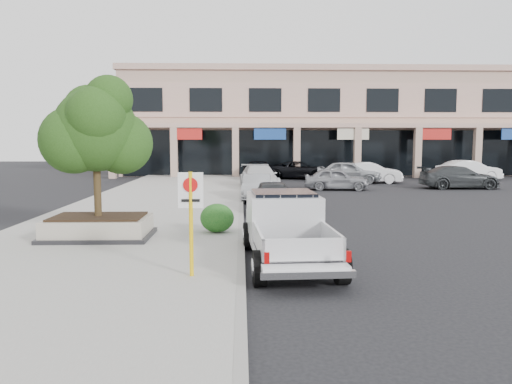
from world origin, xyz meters
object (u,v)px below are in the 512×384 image
curb_car_c (259,177)px  lot_car_d (300,170)px  pickup_truck (288,230)px  lot_car_e (350,172)px  curb_car_d (259,171)px  curb_car_b (257,187)px  curb_car_a (273,197)px  no_parking_sign (191,209)px  lot_car_f (469,170)px  planter (99,227)px  lot_car_b (371,173)px  planter_tree (101,131)px  lot_car_c (459,177)px  lot_car_a (336,179)px

curb_car_c → lot_car_d: curb_car_c is taller
pickup_truck → lot_car_e: bearing=71.2°
curb_car_d → curb_car_b: bearing=-92.4°
pickup_truck → curb_car_a: bearing=85.8°
no_parking_sign → pickup_truck: (2.29, 1.58, -0.75)m
curb_car_a → lot_car_f: bearing=46.0°
pickup_truck → curb_car_b: bearing=88.5°
curb_car_d → no_parking_sign: bearing=-95.0°
planter → lot_car_e: lot_car_e is taller
pickup_truck → lot_car_f: (16.41, 25.58, -0.10)m
lot_car_d → no_parking_sign: bearing=-178.4°
lot_car_b → lot_car_f: 8.31m
planter → curb_car_a: size_ratio=0.78×
planter_tree → pickup_truck: planter_tree is taller
curb_car_c → lot_car_d: bearing=62.3°
lot_car_c → lot_car_d: lot_car_c is taller
lot_car_d → planter: bearing=172.7°
curb_car_d → lot_car_c: bearing=-28.9°
pickup_truck → lot_car_a: 19.20m
no_parking_sign → curb_car_b: no_parking_sign is taller
lot_car_a → planter_tree: bearing=152.9°
lot_car_d → curb_car_b: bearing=177.2°
curb_car_c → lot_car_c: 12.95m
lot_car_d → lot_car_f: bearing=-85.7°
planter → curb_car_c: (5.51, 16.33, 0.30)m
curb_car_c → lot_car_d: 9.09m
lot_car_a → lot_car_c: size_ratio=0.80×
no_parking_sign → lot_car_a: size_ratio=0.57×
curb_car_a → lot_car_b: size_ratio=0.91×
lot_car_c → no_parking_sign: bearing=144.0°
lot_car_b → curb_car_c: bearing=134.5°
planter → lot_car_e: size_ratio=0.68×
no_parking_sign → curb_car_c: size_ratio=0.43×
planter_tree → lot_car_b: size_ratio=0.89×
lot_car_d → lot_car_e: lot_car_e is taller
no_parking_sign → lot_car_c: bearing=54.0°
lot_car_a → lot_car_b: size_ratio=0.89×
pickup_truck → curb_car_c: size_ratio=1.05×
curb_car_b → lot_car_e: lot_car_e is taller
planter_tree → lot_car_c: bearing=41.7°
curb_car_b → curb_car_d: 12.73m
curb_car_a → lot_car_c: 16.40m
no_parking_sign → curb_car_d: size_ratio=0.43×
curb_car_a → planter_tree: bearing=-133.3°
pickup_truck → lot_car_a: (4.77, 18.60, -0.19)m
planter → curb_car_d: bearing=76.3°
curb_car_b → lot_car_b: 13.34m
lot_car_d → pickup_truck: bearing=-174.4°
lot_car_a → lot_car_e: 5.61m
lot_car_a → lot_car_c: 8.15m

